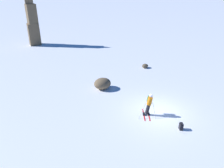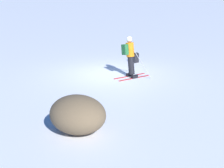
% 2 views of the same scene
% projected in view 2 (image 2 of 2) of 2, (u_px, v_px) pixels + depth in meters
% --- Properties ---
extents(ground_plane, '(300.00, 300.00, 0.00)m').
position_uv_depth(ground_plane, '(111.00, 74.00, 14.06)').
color(ground_plane, white).
extents(skier, '(1.41, 1.66, 1.77)m').
position_uv_depth(skier, '(130.00, 55.00, 13.38)').
color(skier, red).
rests_on(skier, ground).
extents(spare_backpack, '(0.32, 0.36, 0.50)m').
position_uv_depth(spare_backpack, '(135.00, 58.00, 16.08)').
color(spare_backpack, black).
rests_on(spare_backpack, ground).
extents(exposed_boulder_0, '(1.59, 1.35, 1.03)m').
position_uv_depth(exposed_boulder_0, '(78.00, 114.00, 8.35)').
color(exposed_boulder_0, brown).
rests_on(exposed_boulder_0, ground).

